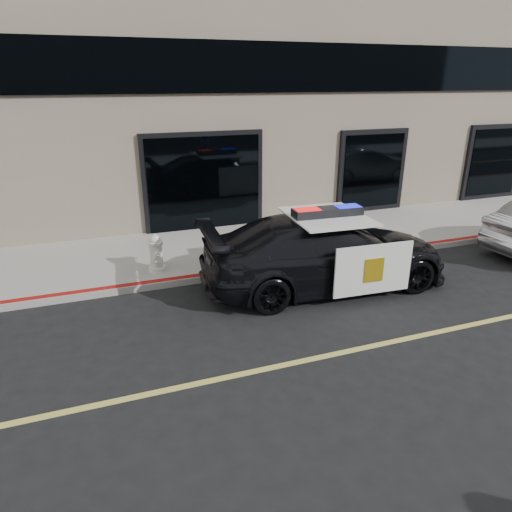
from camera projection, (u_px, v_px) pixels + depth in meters
name	position (u px, v px, depth m)	size (l,w,h in m)	color
ground	(365.00, 348.00, 7.64)	(120.00, 120.00, 0.00)	black
sidewalk_n	(258.00, 244.00, 12.22)	(60.00, 3.50, 0.15)	gray
building_n	(203.00, 19.00, 14.67)	(60.00, 7.00, 12.00)	#756856
police_car	(325.00, 251.00, 9.71)	(2.77, 5.56, 1.74)	black
fire_hydrant	(156.00, 254.00, 10.21)	(0.39, 0.54, 0.86)	silver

